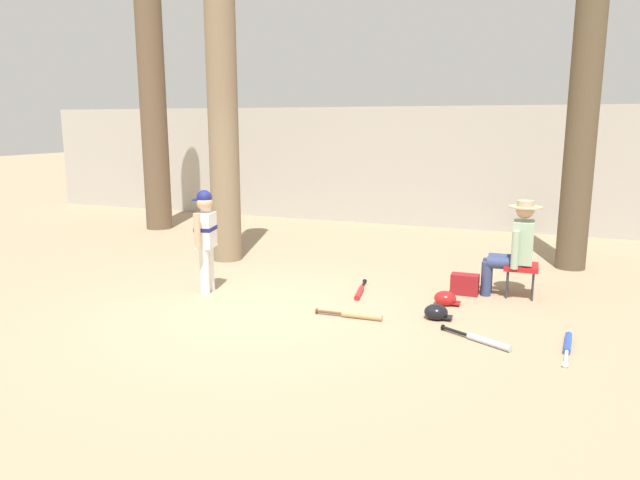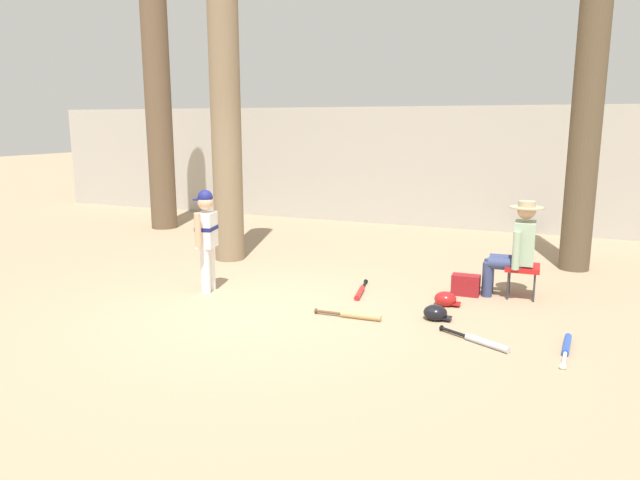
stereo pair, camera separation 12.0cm
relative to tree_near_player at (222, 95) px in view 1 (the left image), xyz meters
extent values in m
plane|color=#9E8466|center=(1.70, -2.20, -2.53)|extent=(60.00, 60.00, 0.00)
cube|color=#ADA89E|center=(1.70, 4.28, -1.30)|extent=(18.00, 0.36, 2.45)
cylinder|color=#7F6B51|center=(0.00, 0.00, 0.28)|extent=(0.46, 0.46, 5.61)
cone|color=#7F6B51|center=(0.00, 0.00, -2.53)|extent=(0.68, 0.68, 0.27)
cylinder|color=brown|center=(5.02, 1.39, 0.27)|extent=(0.43, 0.43, 5.59)
cone|color=brown|center=(5.02, 1.39, -2.53)|extent=(0.62, 0.62, 0.26)
cylinder|color=white|center=(0.72, -1.76, -2.24)|extent=(0.12, 0.12, 0.58)
cylinder|color=white|center=(0.67, -1.58, -2.24)|extent=(0.12, 0.12, 0.58)
cube|color=white|center=(0.70, -1.67, -1.73)|extent=(0.26, 0.34, 0.44)
cube|color=navy|center=(0.70, -1.67, -1.71)|extent=(0.27, 0.35, 0.05)
sphere|color=tan|center=(0.70, -1.67, -1.38)|extent=(0.20, 0.20, 0.20)
sphere|color=navy|center=(0.70, -1.67, -1.32)|extent=(0.19, 0.19, 0.19)
cube|color=navy|center=(0.61, -1.69, -1.34)|extent=(0.13, 0.16, 0.02)
cylinder|color=tan|center=(0.73, -1.91, -1.69)|extent=(0.10, 0.10, 0.42)
cylinder|color=tan|center=(0.61, -1.47, -1.81)|extent=(0.10, 0.10, 0.40)
ellipsoid|color=black|center=(0.55, -1.47, -1.97)|extent=(0.24, 0.17, 0.18)
cube|color=red|center=(4.41, -0.41, -2.15)|extent=(0.41, 0.41, 0.06)
cylinder|color=#333338|center=(4.27, -0.56, -2.34)|extent=(0.02, 0.02, 0.38)
cylinder|color=#333338|center=(4.26, -0.26, -2.34)|extent=(0.02, 0.02, 0.38)
cylinder|color=#333338|center=(4.57, -0.55, -2.34)|extent=(0.02, 0.02, 0.38)
cylinder|color=#333338|center=(4.56, -0.25, -2.34)|extent=(0.02, 0.02, 0.38)
cylinder|color=navy|center=(4.01, -0.52, -2.31)|extent=(0.13, 0.13, 0.43)
cylinder|color=navy|center=(4.01, -0.32, -2.31)|extent=(0.13, 0.13, 0.43)
cylinder|color=navy|center=(4.21, -0.52, -2.10)|extent=(0.41, 0.16, 0.15)
cylinder|color=navy|center=(4.21, -0.32, -2.10)|extent=(0.41, 0.16, 0.15)
cube|color=#99B293|center=(4.41, -0.41, -1.84)|extent=(0.25, 0.37, 0.52)
cylinder|color=#99B293|center=(4.34, -0.63, -1.90)|extent=(0.09, 0.09, 0.46)
cylinder|color=#99B293|center=(4.32, -0.19, -1.90)|extent=(0.09, 0.09, 0.46)
sphere|color=tan|center=(4.41, -0.41, -1.44)|extent=(0.22, 0.22, 0.22)
cylinder|color=tan|center=(4.41, -0.41, -1.40)|extent=(0.40, 0.40, 0.02)
cylinder|color=tan|center=(4.41, -0.41, -1.37)|extent=(0.20, 0.20, 0.09)
cube|color=maroon|center=(3.76, -0.58, -2.40)|extent=(0.34, 0.19, 0.26)
cylinder|color=brown|center=(-2.73, 1.92, 0.43)|extent=(0.51, 0.51, 5.93)
cone|color=brown|center=(-2.73, 1.92, -2.53)|extent=(0.76, 0.76, 0.31)
cylinder|color=#B7BCC6|center=(4.23, -2.24, -2.49)|extent=(0.45, 0.28, 0.07)
cylinder|color=black|center=(3.88, -2.06, -2.49)|extent=(0.30, 0.18, 0.03)
cylinder|color=black|center=(3.74, -1.98, -2.49)|extent=(0.04, 0.06, 0.06)
cylinder|color=tan|center=(2.85, -1.95, -2.49)|extent=(0.46, 0.08, 0.07)
cylinder|color=brown|center=(2.47, -1.97, -2.49)|extent=(0.30, 0.04, 0.03)
cylinder|color=brown|center=(2.32, -1.97, -2.49)|extent=(0.02, 0.06, 0.06)
cylinder|color=#2347AD|center=(4.95, -1.98, -2.49)|extent=(0.09, 0.49, 0.07)
cylinder|color=silver|center=(4.93, -2.38, -2.49)|extent=(0.05, 0.32, 0.03)
cylinder|color=silver|center=(4.92, -2.54, -2.49)|extent=(0.06, 0.02, 0.06)
cylinder|color=red|center=(2.54, -1.10, -2.49)|extent=(0.15, 0.48, 0.07)
cylinder|color=black|center=(2.47, -0.72, -2.49)|extent=(0.09, 0.32, 0.03)
cylinder|color=black|center=(2.45, -0.56, -2.49)|extent=(0.06, 0.02, 0.06)
ellipsoid|color=#A81919|center=(3.61, -1.09, -2.45)|extent=(0.26, 0.24, 0.18)
cube|color=#A81919|center=(3.73, -1.09, -2.49)|extent=(0.11, 0.13, 0.02)
ellipsoid|color=black|center=(3.61, -1.65, -2.45)|extent=(0.26, 0.24, 0.18)
cube|color=black|center=(3.73, -1.65, -2.49)|extent=(0.11, 0.13, 0.02)
camera|label=1|loc=(4.70, -7.84, -0.40)|focal=32.91mm
camera|label=2|loc=(4.81, -7.80, -0.40)|focal=32.91mm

